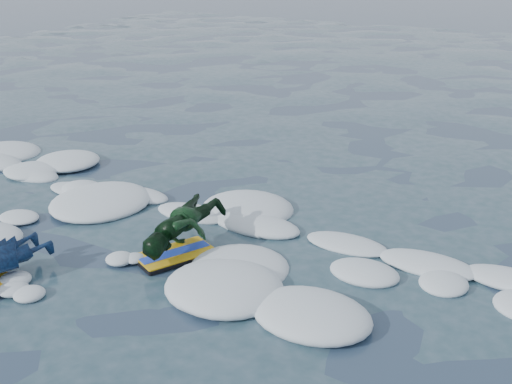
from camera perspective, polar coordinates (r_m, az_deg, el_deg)
ground at (r=7.38m, az=-12.21°, el=-6.13°), size 120.00×120.00×0.00m
foam_band at (r=8.09m, az=-7.45°, el=-3.21°), size 12.00×3.10×0.30m
prone_child_unit at (r=7.39m, az=-6.42°, el=-3.42°), size 0.82×1.37×0.52m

